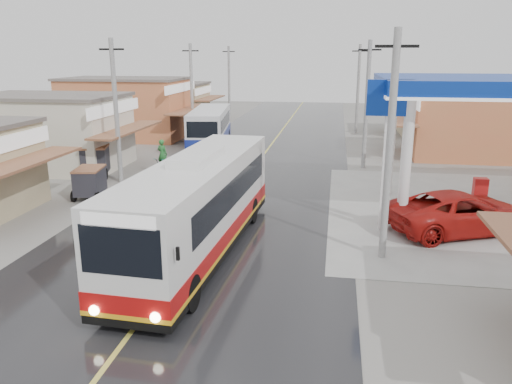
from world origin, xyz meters
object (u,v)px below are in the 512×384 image
coach_bus (199,206)px  tricycle_near (89,181)px  tricycle_far (96,159)px  jeepney (461,212)px  second_bus (210,128)px  tyre_stack (105,201)px  cyclist (164,163)px

coach_bus → tricycle_near: (-7.51, 6.18, -0.91)m
tricycle_far → jeepney: bearing=-35.8°
tricycle_near → tricycle_far: 4.95m
coach_bus → tricycle_far: (-9.42, 10.74, -0.74)m
coach_bus → second_bus: (-4.85, 20.65, -0.18)m
tyre_stack → jeepney: bearing=-3.8°
cyclist → tyre_stack: cyclist is taller
second_bus → jeepney: bearing=-56.1°
tyre_stack → coach_bus: bearing=-39.0°
jeepney → tricycle_near: bearing=59.4°
coach_bus → tyre_stack: size_ratio=12.98×
second_bus → tricycle_near: second_bus is taller
cyclist → tricycle_far: size_ratio=0.85×
jeepney → cyclist: 17.37m
second_bus → tricycle_far: second_bus is taller
second_bus → tricycle_far: size_ratio=3.60×
coach_bus → jeepney: size_ratio=1.99×
cyclist → tyre_stack: size_ratio=2.36×
tricycle_near → tyre_stack: bearing=-51.4°
second_bus → tricycle_near: bearing=-108.1°
tricycle_far → tyre_stack: tricycle_far is taller
tricycle_near → tyre_stack: 1.94m
cyclist → tricycle_far: bearing=-151.2°
second_bus → tyre_stack: size_ratio=10.02×
second_bus → tyre_stack: 15.79m
second_bus → tricycle_near: size_ratio=4.47×
tricycle_near → tricycle_far: bearing=102.5°
coach_bus → tyre_stack: coach_bus is taller
second_bus → jeepney: 22.43m
tricycle_far → second_bus: bearing=48.8°
coach_bus → tricycle_near: size_ratio=5.79×
cyclist → tricycle_near: 5.87m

